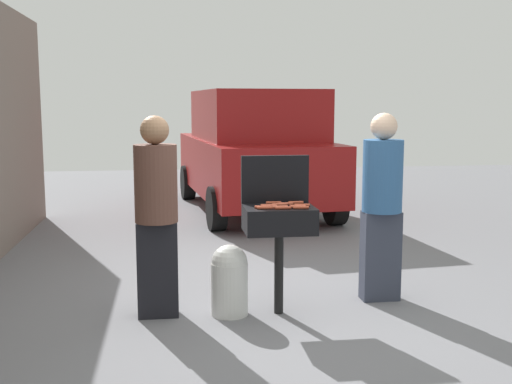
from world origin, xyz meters
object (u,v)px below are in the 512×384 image
hot_dog_1 (280,205)px  hot_dog_6 (280,207)px  propane_tank (229,279)px  hot_dog_13 (298,207)px  hot_dog_9 (302,205)px  person_left (156,209)px  hot_dog_0 (274,203)px  hot_dog_7 (283,208)px  hot_dog_4 (297,206)px  person_right (382,200)px  hot_dog_10 (296,203)px  hot_dog_11 (301,208)px  hot_dog_8 (268,205)px  hot_dog_12 (285,204)px  hot_dog_5 (269,206)px  hot_dog_2 (265,208)px  hot_dog_3 (262,207)px  parked_minivan (254,151)px  bbq_grill (279,223)px

hot_dog_1 → hot_dog_6: size_ratio=1.00×
propane_tank → hot_dog_13: bearing=-11.1°
hot_dog_9 → person_left: bearing=175.7°
hot_dog_0 → hot_dog_1: (0.04, -0.10, 0.00)m
hot_dog_7 → propane_tank: (-0.43, 0.16, -0.63)m
hot_dog_4 → hot_dog_9: same height
hot_dog_13 → person_right: bearing=22.4°
hot_dog_10 → hot_dog_11: 0.27m
hot_dog_7 → person_right: person_right is taller
hot_dog_8 → hot_dog_12: size_ratio=1.00×
hot_dog_11 → person_left: (-1.20, 0.21, -0.02)m
hot_dog_4 → hot_dog_6: same height
hot_dog_4 → hot_dog_5: size_ratio=1.00×
hot_dog_5 → propane_tank: (-0.34, 0.06, -0.63)m
hot_dog_2 → hot_dog_3: same height
hot_dog_5 → hot_dog_7: bearing=-45.8°
hot_dog_8 → hot_dog_9: 0.29m
hot_dog_3 → propane_tank: 0.70m
hot_dog_6 → person_right: 1.07m
hot_dog_0 → hot_dog_8: bearing=-116.6°
hot_dog_3 → hot_dog_12: 0.26m
hot_dog_4 → hot_dog_11: size_ratio=1.00×
hot_dog_10 → parked_minivan: 5.11m
hot_dog_2 → hot_dog_8: size_ratio=1.00×
hot_dog_6 → propane_tank: size_ratio=0.21×
hot_dog_0 → person_right: size_ratio=0.08×
hot_dog_8 → hot_dog_10: 0.29m
hot_dog_0 → hot_dog_2: bearing=-114.5°
hot_dog_0 → hot_dog_11: size_ratio=1.00×
hot_dog_9 → person_right: 0.85m
hot_dog_5 → hot_dog_8: 0.04m
person_right → hot_dog_12: bearing=20.8°
hot_dog_12 → hot_dog_13: 0.18m
hot_dog_2 → person_left: bearing=168.4°
bbq_grill → hot_dog_1: bearing=72.0°
hot_dog_1 → hot_dog_13: size_ratio=1.00×
hot_dog_9 → parked_minivan: bearing=86.9°
hot_dog_3 → hot_dog_9: same height
hot_dog_7 → parked_minivan: parked_minivan is taller
parked_minivan → hot_dog_11: bearing=80.7°
hot_dog_10 → hot_dog_4: bearing=-98.5°
bbq_grill → hot_dog_3: bearing=-154.4°
hot_dog_9 → hot_dog_11: size_ratio=1.00×
hot_dog_0 → parked_minivan: size_ratio=0.03×
person_left → propane_tank: bearing=12.2°
hot_dog_1 → hot_dog_10: (0.16, 0.09, 0.00)m
hot_dog_11 → propane_tank: size_ratio=0.21×
hot_dog_3 → propane_tank: hot_dog_3 is taller
hot_dog_7 → hot_dog_13: 0.14m
hot_dog_3 → person_left: bearing=170.9°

